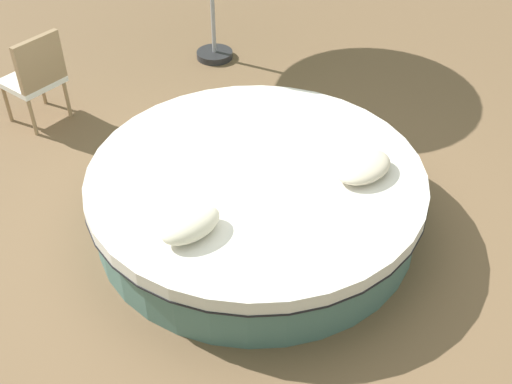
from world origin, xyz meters
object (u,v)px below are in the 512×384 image
Objects in this scene: throw_pillow_1 at (363,167)px; patio_chair at (36,74)px; throw_pillow_0 at (191,225)px; round_bed at (256,196)px.

patio_chair is (-1.17, 3.23, -0.05)m from throw_pillow_1.
patio_chair is at bearing 84.43° from throw_pillow_0.
throw_pillow_0 is 1.50m from throw_pillow_1.
round_bed is 0.93m from throw_pillow_0.
round_bed is 5.25× the size of throw_pillow_1.
throw_pillow_0 is at bearing -105.30° from patio_chair.
throw_pillow_0 reaches higher than round_bed.
throw_pillow_1 is at bearing -44.47° from round_bed.
throw_pillow_1 reaches higher than round_bed.
round_bed is 5.75× the size of throw_pillow_0.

